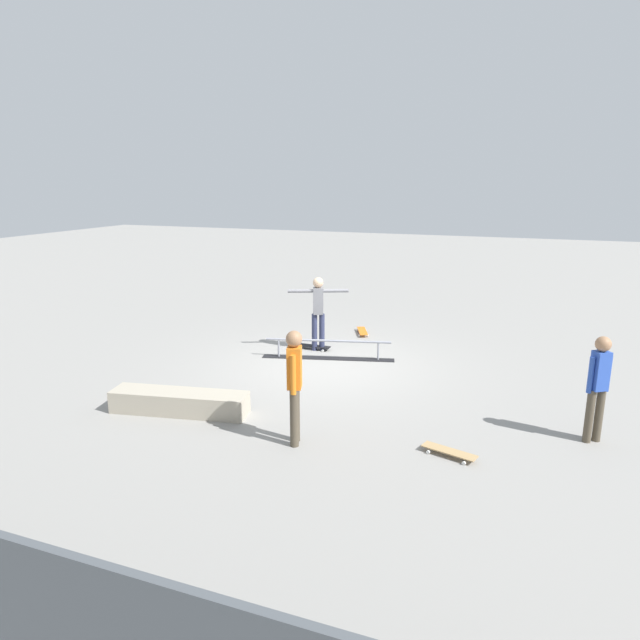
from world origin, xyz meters
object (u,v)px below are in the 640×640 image
object	(u,v)px
skater_main	(318,308)
skateboard_main	(314,346)
grind_rail	(328,350)
skate_ledge	(180,402)
loose_skateboard_orange	(362,331)
bystander_orange_shirt	(295,381)
bystander_blue_shirt	(598,383)
loose_skateboard_natural	(449,451)

from	to	relation	value
skater_main	skateboard_main	size ratio (longest dim) A/B	2.14
grind_rail	skate_ledge	bearing A→B (deg)	55.28
grind_rail	loose_skateboard_orange	distance (m)	2.25
bystander_orange_shirt	bystander_blue_shirt	bearing A→B (deg)	-85.26
skateboard_main	bystander_blue_shirt	distance (m)	6.43
skater_main	grind_rail	bearing A→B (deg)	106.89
grind_rail	skateboard_main	size ratio (longest dim) A/B	3.61
loose_skateboard_natural	bystander_blue_shirt	bearing A→B (deg)	48.73
loose_skateboard_orange	loose_skateboard_natural	bearing A→B (deg)	-175.66
skate_ledge	grind_rail	bearing A→B (deg)	-110.22
skate_ledge	bystander_blue_shirt	xyz separation A→B (m)	(-6.47, -1.29, 0.75)
skate_ledge	bystander_orange_shirt	world-z (taller)	bystander_orange_shirt
skater_main	loose_skateboard_natural	xyz separation A→B (m)	(-3.59, 4.15, -0.92)
grind_rail	loose_skateboard_natural	bearing A→B (deg)	116.53
skateboard_main	bystander_orange_shirt	size ratio (longest dim) A/B	0.46
loose_skateboard_orange	skater_main	bearing A→B (deg)	138.98
skater_main	bystander_blue_shirt	world-z (taller)	skater_main
skateboard_main	bystander_blue_shirt	size ratio (longest dim) A/B	0.49
skater_main	bystander_blue_shirt	xyz separation A→B (m)	(-5.54, 2.91, -0.06)
grind_rail	bystander_blue_shirt	xyz separation A→B (m)	(-5.11, 2.39, 0.74)
skate_ledge	loose_skateboard_natural	world-z (taller)	skate_ledge
skate_ledge	skateboard_main	xyz separation A→B (m)	(-0.80, -4.21, -0.11)
grind_rail	bystander_blue_shirt	distance (m)	5.69
loose_skateboard_orange	loose_skateboard_natural	xyz separation A→B (m)	(-3.03, 5.87, 0.00)
skater_main	bystander_orange_shirt	size ratio (longest dim) A/B	0.98
grind_rail	skateboard_main	xyz separation A→B (m)	(0.55, -0.53, -0.12)
bystander_orange_shirt	loose_skateboard_natural	distance (m)	2.44
skater_main	skateboard_main	world-z (taller)	skater_main
loose_skateboard_natural	skate_ledge	bearing A→B (deg)	-163.30
grind_rail	skater_main	distance (m)	1.05
loose_skateboard_orange	grind_rail	bearing A→B (deg)	153.65
skater_main	skate_ledge	bearing A→B (deg)	54.83
skateboard_main	grind_rail	bearing A→B (deg)	-43.54
bystander_orange_shirt	loose_skateboard_orange	bearing A→B (deg)	-9.50
bystander_orange_shirt	loose_skateboard_natural	bearing A→B (deg)	-96.56
bystander_orange_shirt	skateboard_main	bearing A→B (deg)	1.24
grind_rail	skater_main	size ratio (longest dim) A/B	1.69
grind_rail	loose_skateboard_natural	distance (m)	4.82
skateboard_main	loose_skateboard_natural	world-z (taller)	same
grind_rail	loose_skateboard_natural	xyz separation A→B (m)	(-3.16, 3.63, -0.12)
bystander_orange_shirt	skate_ledge	bearing A→B (deg)	64.29
skate_ledge	loose_skateboard_orange	size ratio (longest dim) A/B	2.88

